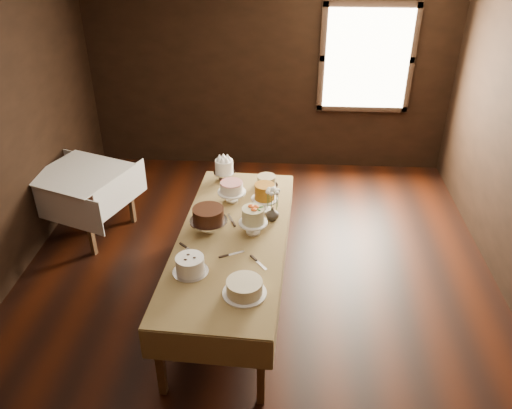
# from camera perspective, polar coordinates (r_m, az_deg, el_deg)

# --- Properties ---
(floor) EXTENTS (5.00, 6.00, 0.01)m
(floor) POSITION_cam_1_polar(r_m,az_deg,el_deg) (5.30, -0.14, -9.96)
(floor) COLOR black
(floor) RESTS_ON ground
(ceiling) EXTENTS (5.00, 6.00, 0.01)m
(ceiling) POSITION_cam_1_polar(r_m,az_deg,el_deg) (4.06, -0.19, 21.43)
(ceiling) COLOR beige
(ceiling) RESTS_ON wall_back
(wall_back) EXTENTS (5.00, 0.02, 2.80)m
(wall_back) POSITION_cam_1_polar(r_m,az_deg,el_deg) (7.30, 1.44, 14.48)
(wall_back) COLOR black
(wall_back) RESTS_ON ground
(window) EXTENTS (1.10, 0.05, 1.30)m
(window) POSITION_cam_1_polar(r_m,az_deg,el_deg) (7.26, 12.14, 15.37)
(window) COLOR #FFEABF
(window) RESTS_ON wall_back
(display_table) EXTENTS (1.11, 2.55, 0.78)m
(display_table) POSITION_cam_1_polar(r_m,az_deg,el_deg) (4.80, -2.64, -4.06)
(display_table) COLOR #452A16
(display_table) RESTS_ON ground
(side_table) EXTENTS (1.18, 1.18, 0.78)m
(side_table) POSITION_cam_1_polar(r_m,az_deg,el_deg) (6.23, -18.76, 2.61)
(side_table) COLOR #452A16
(side_table) RESTS_ON ground
(cake_meringue) EXTENTS (0.24, 0.24, 0.25)m
(cake_meringue) POSITION_cam_1_polar(r_m,az_deg,el_deg) (5.66, -3.52, 3.73)
(cake_meringue) COLOR silver
(cake_meringue) RESTS_ON display_table
(cake_speckled) EXTENTS (0.26, 0.26, 0.12)m
(cake_speckled) POSITION_cam_1_polar(r_m,az_deg,el_deg) (5.55, 1.16, 2.57)
(cake_speckled) COLOR silver
(cake_speckled) RESTS_ON display_table
(cake_lattice) EXTENTS (0.30, 0.30, 0.22)m
(cake_lattice) POSITION_cam_1_polar(r_m,az_deg,el_deg) (5.26, -2.69, 1.33)
(cake_lattice) COLOR white
(cake_lattice) RESTS_ON display_table
(cake_caramel) EXTENTS (0.26, 0.26, 0.30)m
(cake_caramel) POSITION_cam_1_polar(r_m,az_deg,el_deg) (5.09, 0.94, 0.63)
(cake_caramel) COLOR white
(cake_caramel) RESTS_ON display_table
(cake_chocolate) EXTENTS (0.40, 0.40, 0.25)m
(cake_chocolate) POSITION_cam_1_polar(r_m,az_deg,el_deg) (4.80, -5.25, -1.75)
(cake_chocolate) COLOR silver
(cake_chocolate) RESTS_ON display_table
(cake_flowers) EXTENTS (0.29, 0.29, 0.27)m
(cake_flowers) POSITION_cam_1_polar(r_m,az_deg,el_deg) (4.75, -0.32, -1.92)
(cake_flowers) COLOR white
(cake_flowers) RESTS_ON display_table
(cake_swirl) EXTENTS (0.30, 0.30, 0.15)m
(cake_swirl) POSITION_cam_1_polar(r_m,az_deg,el_deg) (4.33, -7.27, -6.68)
(cake_swirl) COLOR silver
(cake_swirl) RESTS_ON display_table
(cake_cream) EXTENTS (0.40, 0.40, 0.12)m
(cake_cream) POSITION_cam_1_polar(r_m,az_deg,el_deg) (4.10, -1.28, -9.17)
(cake_cream) COLOR white
(cake_cream) RESTS_ON display_table
(cake_server_a) EXTENTS (0.22, 0.13, 0.01)m
(cake_server_a) POSITION_cam_1_polar(r_m,az_deg,el_deg) (4.55, -2.16, -5.37)
(cake_server_a) COLOR silver
(cake_server_a) RESTS_ON display_table
(cake_server_b) EXTENTS (0.16, 0.21, 0.01)m
(cake_server_b) POSITION_cam_1_polar(r_m,az_deg,el_deg) (4.41, 0.59, -6.70)
(cake_server_b) COLOR silver
(cake_server_b) RESTS_ON display_table
(cake_server_c) EXTENTS (0.11, 0.23, 0.01)m
(cake_server_c) POSITION_cam_1_polar(r_m,az_deg,el_deg) (5.03, -2.86, -1.45)
(cake_server_c) COLOR silver
(cake_server_c) RESTS_ON display_table
(cake_server_d) EXTENTS (0.23, 0.13, 0.01)m
(cake_server_d) POSITION_cam_1_polar(r_m,az_deg,el_deg) (5.00, 1.20, -1.66)
(cake_server_d) COLOR silver
(cake_server_d) RESTS_ON display_table
(cake_server_e) EXTENTS (0.19, 0.18, 0.01)m
(cake_server_e) POSITION_cam_1_polar(r_m,az_deg,el_deg) (4.61, -7.14, -5.12)
(cake_server_e) COLOR silver
(cake_server_e) RESTS_ON display_table
(flower_vase) EXTENTS (0.16, 0.16, 0.13)m
(flower_vase) POSITION_cam_1_polar(r_m,az_deg,el_deg) (4.97, 1.83, -1.01)
(flower_vase) COLOR #2D2823
(flower_vase) RESTS_ON display_table
(flower_bouquet) EXTENTS (0.14, 0.14, 0.20)m
(flower_bouquet) POSITION_cam_1_polar(r_m,az_deg,el_deg) (4.88, 1.87, 0.84)
(flower_bouquet) COLOR white
(flower_bouquet) RESTS_ON flower_vase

